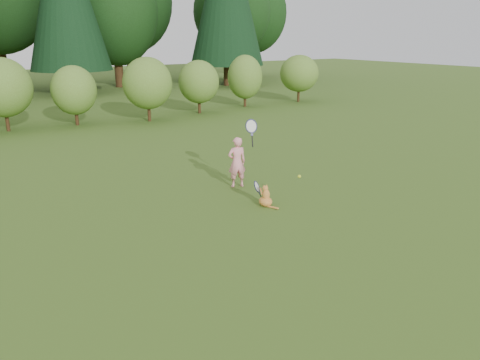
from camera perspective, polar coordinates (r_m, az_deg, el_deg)
ground at (r=9.45m, az=1.60°, el=-5.47°), size 100.00×100.00×0.00m
shrub_row at (r=20.90m, az=-19.15°, el=10.17°), size 28.00×3.00×2.80m
child at (r=11.58m, az=-0.32°, el=2.34°), size 0.75×0.51×1.89m
cat at (r=10.41m, az=3.10°, el=-1.83°), size 0.38×0.73×0.65m
tennis_ball at (r=10.53m, az=7.24°, el=0.43°), size 0.07×0.07×0.07m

